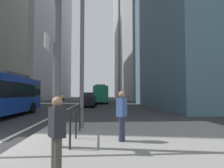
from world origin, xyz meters
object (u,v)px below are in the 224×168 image
Objects in this scene: car_oncoming_mid at (58,97)px; car_receding_far at (97,97)px; city_bus_red_receding at (100,93)px; pedestrian_far at (122,113)px; car_receding_near at (88,100)px; pedestrian_walking at (57,132)px; street_lamp_post at (82,23)px.

car_receding_far is (9.46, 3.20, 0.00)m from car_oncoming_mid.
pedestrian_far is at bearing -88.49° from city_bus_red_receding.
city_bus_red_receding is 2.39× the size of car_receding_near.
city_bus_red_receding reaches higher than car_receding_far.
pedestrian_walking is (-0.85, -31.81, -0.82)m from city_bus_red_receding.
street_lamp_post is 6.73m from pedestrian_walking.
pedestrian_walking is at bearing -121.70° from pedestrian_far.
car_receding_far is 43.22m from pedestrian_far.
car_receding_near is 18.75m from pedestrian_far.
car_oncoming_mid and car_receding_far have the same top height.
city_bus_red_receding is at bearing 88.47° from pedestrian_walking.
car_receding_far is 2.80× the size of pedestrian_walking.
city_bus_red_receding is at bearing 88.13° from street_lamp_post.
street_lamp_post reaches higher than car_receding_near.
street_lamp_post is (-0.14, -40.61, 4.29)m from car_receding_far.
street_lamp_post is at bearing 90.19° from pedestrian_walking.
car_receding_near is 24.60m from car_receding_far.
pedestrian_far reaches higher than pedestrian_walking.
pedestrian_far is at bearing 58.30° from pedestrian_walking.
car_receding_far is at bearing 89.85° from pedestrian_walking.
pedestrian_walking is (0.02, -5.21, -4.27)m from street_lamp_post.
street_lamp_post is (0.64, -16.02, 4.29)m from car_receding_near.
pedestrian_walking is (-0.12, -45.82, 0.03)m from car_receding_far.
pedestrian_walking is 3.09m from pedestrian_far.
car_oncoming_mid and car_receding_near have the same top height.
car_receding_far is 40.83m from street_lamp_post.
city_bus_red_receding is 31.83m from pedestrian_walking.
street_lamp_post is at bearing -90.20° from car_receding_far.
pedestrian_far is (0.77, -29.18, -0.73)m from city_bus_red_receding.
pedestrian_far is (1.64, -2.58, -4.17)m from street_lamp_post.
pedestrian_far is (1.50, -43.19, 0.12)m from car_receding_far.
car_receding_near is 16.60m from street_lamp_post.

